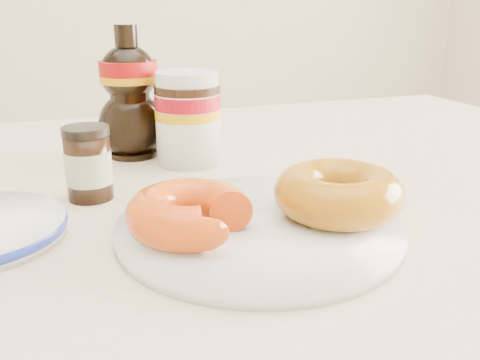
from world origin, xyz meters
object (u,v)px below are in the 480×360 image
object	(u,v)px
plate	(259,227)
donut_bitten	(190,213)
donut_whole	(338,193)
syrup_bottle	(130,92)
nutella_jar	(188,115)
dining_table	(158,270)
dark_jar	(88,164)

from	to	relation	value
plate	donut_bitten	size ratio (longest dim) A/B	2.40
donut_whole	syrup_bottle	xyz separation A→B (m)	(-0.14, 0.30, 0.05)
donut_whole	nutella_jar	size ratio (longest dim) A/B	1.01
donut_whole	dining_table	bearing A→B (deg)	138.31
syrup_bottle	plate	bearing A→B (deg)	-77.67
donut_bitten	nutella_jar	size ratio (longest dim) A/B	0.91
donut_whole	nutella_jar	distance (m)	0.26
donut_whole	dark_jar	xyz separation A→B (m)	(-0.21, 0.15, 0.00)
syrup_bottle	donut_whole	bearing A→B (deg)	-65.59
plate	dark_jar	xyz separation A→B (m)	(-0.13, 0.14, 0.03)
plate	donut_whole	distance (m)	0.08
syrup_bottle	dark_jar	bearing A→B (deg)	-114.43
dining_table	plate	size ratio (longest dim) A/B	5.53
donut_bitten	dining_table	bearing A→B (deg)	104.92
dining_table	dark_jar	distance (m)	0.14
plate	donut_bitten	xyz separation A→B (m)	(-0.06, -0.01, 0.02)
donut_bitten	donut_whole	size ratio (longest dim) A/B	0.90
dining_table	donut_bitten	world-z (taller)	donut_bitten
donut_bitten	syrup_bottle	bearing A→B (deg)	101.69
plate	nutella_jar	bearing A→B (deg)	90.50
donut_whole	dark_jar	distance (m)	0.26
syrup_bottle	dining_table	bearing A→B (deg)	-92.22
dining_table	nutella_jar	world-z (taller)	nutella_jar
nutella_jar	dark_jar	distance (m)	0.16
dining_table	donut_whole	size ratio (longest dim) A/B	12.02
plate	donut_bitten	distance (m)	0.07
plate	dark_jar	world-z (taller)	dark_jar
syrup_bottle	dark_jar	world-z (taller)	syrup_bottle
dining_table	dark_jar	xyz separation A→B (m)	(-0.06, 0.02, 0.12)
donut_bitten	donut_whole	world-z (taller)	donut_whole
dining_table	nutella_jar	size ratio (longest dim) A/B	12.10
donut_bitten	dark_jar	bearing A→B (deg)	126.24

